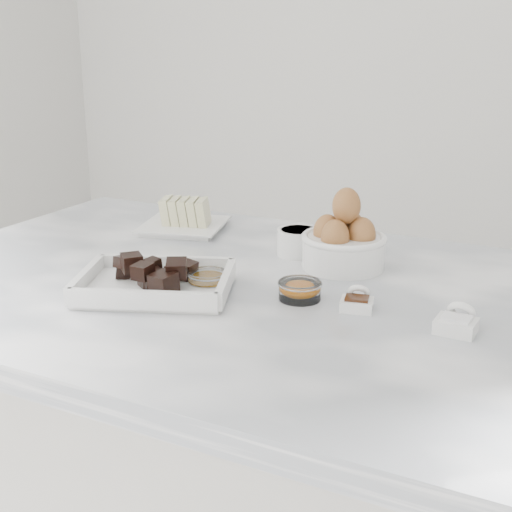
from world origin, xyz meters
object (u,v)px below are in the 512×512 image
(chocolate_dish, at_px, (155,278))
(honey_bowl, at_px, (208,280))
(sugar_ramekin, at_px, (299,241))
(zest_bowl, at_px, (300,289))
(salt_spoon, at_px, (457,322))
(vanilla_spoon, at_px, (357,301))
(butter_plate, at_px, (182,218))
(egg_bowl, at_px, (344,242))

(chocolate_dish, height_order, honey_bowl, chocolate_dish)
(sugar_ramekin, height_order, zest_bowl, sugar_ramekin)
(honey_bowl, xyz_separation_m, salt_spoon, (0.39, 0.01, -0.00))
(chocolate_dish, height_order, zest_bowl, chocolate_dish)
(sugar_ramekin, relative_size, vanilla_spoon, 1.24)
(butter_plate, distance_m, sugar_ramekin, 0.29)
(chocolate_dish, bearing_deg, zest_bowl, 19.84)
(zest_bowl, relative_size, vanilla_spoon, 1.06)
(butter_plate, height_order, sugar_ramekin, butter_plate)
(zest_bowl, bearing_deg, butter_plate, 145.90)
(butter_plate, relative_size, vanilla_spoon, 3.08)
(egg_bowl, distance_m, vanilla_spoon, 0.20)
(butter_plate, height_order, vanilla_spoon, butter_plate)
(butter_plate, xyz_separation_m, zest_bowl, (0.38, -0.26, -0.01))
(egg_bowl, relative_size, zest_bowl, 2.15)
(butter_plate, relative_size, egg_bowl, 1.35)
(egg_bowl, height_order, salt_spoon, egg_bowl)
(honey_bowl, bearing_deg, chocolate_dish, -140.45)
(honey_bowl, height_order, zest_bowl, zest_bowl)
(salt_spoon, bearing_deg, sugar_ramekin, 146.67)
(sugar_ramekin, relative_size, salt_spoon, 1.20)
(zest_bowl, bearing_deg, egg_bowl, 88.47)
(butter_plate, xyz_separation_m, sugar_ramekin, (0.28, -0.05, 0.00))
(chocolate_dish, relative_size, egg_bowl, 1.92)
(egg_bowl, bearing_deg, butter_plate, 168.27)
(chocolate_dish, bearing_deg, egg_bowl, 49.22)
(egg_bowl, relative_size, vanilla_spoon, 2.28)
(vanilla_spoon, bearing_deg, sugar_ramekin, 132.18)
(sugar_ramekin, bearing_deg, zest_bowl, -65.62)
(zest_bowl, height_order, vanilla_spoon, vanilla_spoon)
(butter_plate, distance_m, egg_bowl, 0.39)
(sugar_ramekin, height_order, egg_bowl, egg_bowl)
(sugar_ramekin, relative_size, zest_bowl, 1.17)
(zest_bowl, bearing_deg, honey_bowl, -170.90)
(chocolate_dish, relative_size, vanilla_spoon, 4.40)
(butter_plate, height_order, honey_bowl, butter_plate)
(egg_bowl, distance_m, zest_bowl, 0.18)
(butter_plate, relative_size, sugar_ramekin, 2.48)
(chocolate_dish, relative_size, zest_bowl, 4.14)
(zest_bowl, bearing_deg, chocolate_dish, -160.16)
(honey_bowl, relative_size, salt_spoon, 1.00)
(egg_bowl, relative_size, honey_bowl, 2.23)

